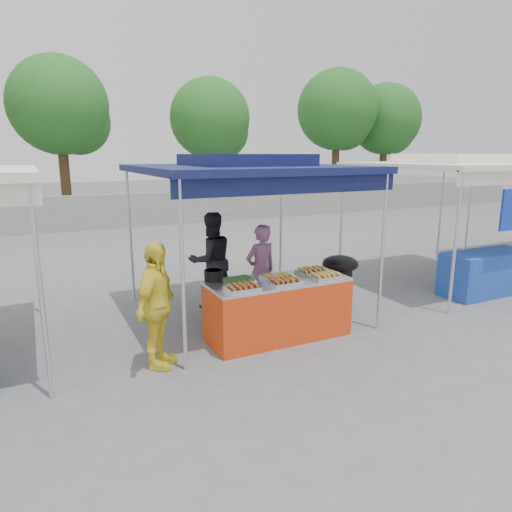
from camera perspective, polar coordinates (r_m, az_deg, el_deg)
name	(u,v)px	position (r m, az deg, el deg)	size (l,w,h in m)	color
ground_plane	(274,334)	(6.75, 2.29, -9.74)	(80.00, 80.00, 0.00)	slate
back_wall	(126,211)	(16.86, -15.96, 5.47)	(40.00, 0.25, 1.20)	gray
main_canopy	(245,167)	(7.11, -1.35, 11.03)	(3.20, 3.20, 2.57)	silver
neighbor_stall_right	(466,206)	(9.69, 24.81, 5.75)	(3.20, 3.20, 2.57)	silver
tree_1	(63,110)	(18.68, -22.94, 16.45)	(3.55, 3.50, 6.02)	#46301B
tree_2	(213,122)	(19.75, -5.40, 16.32)	(3.36, 3.28, 5.63)	#46301B
tree_3	(339,113)	(23.13, 10.34, 17.13)	(3.79, 3.78, 6.50)	#46301B
tree_4	(387,122)	(24.94, 16.04, 15.76)	(3.56, 3.51, 6.02)	#46301B
vendor_table	(278,309)	(6.52, 2.75, -6.58)	(2.00, 0.80, 0.85)	red
food_tray_fl	(243,288)	(5.89, -1.70, -4.00)	(0.42, 0.30, 0.07)	silver
food_tray_fm	(284,282)	(6.17, 3.58, -3.25)	(0.42, 0.30, 0.07)	silver
food_tray_fr	(325,276)	(6.52, 8.63, -2.50)	(0.42, 0.30, 0.07)	silver
food_tray_bl	(238,281)	(6.21, -2.24, -3.12)	(0.42, 0.30, 0.07)	silver
food_tray_bm	(277,276)	(6.43, 2.67, -2.56)	(0.42, 0.30, 0.07)	silver
food_tray_br	(312,271)	(6.76, 7.01, -1.91)	(0.42, 0.30, 0.07)	silver
cooking_pot	(213,275)	(6.36, -5.34, -2.41)	(0.26, 0.26, 0.15)	black
skewer_cup	(274,279)	(6.23, 2.26, -2.95)	(0.08, 0.08, 0.10)	silver
wok_burner	(340,279)	(7.54, 10.41, -2.88)	(0.58, 0.58, 0.98)	black
crate_left	(225,317)	(6.97, -3.88, -7.58)	(0.55, 0.39, 0.33)	#1530AF
crate_right	(271,307)	(7.38, 1.87, -6.40)	(0.54, 0.38, 0.33)	#1530AF
crate_stacked	(271,288)	(7.28, 1.89, -4.02)	(0.52, 0.36, 0.31)	#1530AF
vendor_woman	(261,271)	(7.24, 0.60, -1.91)	(0.55, 0.36, 1.50)	#945E85
helper_man	(211,260)	(7.71, -5.61, -0.55)	(0.79, 0.62, 1.63)	black
customer_person	(156,306)	(5.65, -12.34, -6.12)	(0.92, 0.38, 1.57)	yellow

